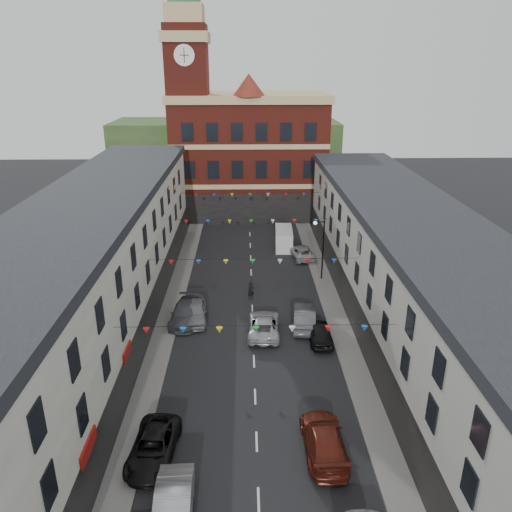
{
  "coord_description": "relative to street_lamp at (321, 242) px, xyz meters",
  "views": [
    {
      "loc": [
        -0.51,
        -30.1,
        19.65
      ],
      "look_at": [
        0.34,
        9.17,
        4.42
      ],
      "focal_mm": 35.0,
      "sensor_mm": 36.0,
      "label": 1
    }
  ],
  "objects": [
    {
      "name": "moving_car",
      "position": [
        -5.71,
        -10.05,
        -3.19
      ],
      "size": [
        2.62,
        5.26,
        1.43
      ],
      "primitive_type": "imported",
      "rotation": [
        0.0,
        0.0,
        3.09
      ],
      "color": "#B0B2B7",
      "rests_on": "ground"
    },
    {
      "name": "pavement_left",
      "position": [
        -13.45,
        -12.0,
        -3.83
      ],
      "size": [
        1.8,
        64.0,
        0.15
      ],
      "primitive_type": "cube",
      "color": "#605E5B",
      "rests_on": "ground"
    },
    {
      "name": "car_left_b",
      "position": [
        -10.46,
        -27.08,
        -3.11
      ],
      "size": [
        1.87,
        4.89,
        1.59
      ],
      "primitive_type": "imported",
      "rotation": [
        0.0,
        0.0,
        0.04
      ],
      "color": "#9B9DA3",
      "rests_on": "ground"
    },
    {
      "name": "car_right_d",
      "position": [
        -1.51,
        -11.33,
        -3.2
      ],
      "size": [
        1.71,
        4.17,
        1.42
      ],
      "primitive_type": "imported",
      "rotation": [
        0.0,
        0.0,
        3.13
      ],
      "color": "black",
      "rests_on": "ground"
    },
    {
      "name": "clock_tower",
      "position": [
        -14.05,
        21.0,
        11.03
      ],
      "size": [
        5.6,
        5.6,
        30.0
      ],
      "color": "maroon",
      "rests_on": "ground"
    },
    {
      "name": "car_left_e",
      "position": [
        -11.24,
        -7.86,
        -3.11
      ],
      "size": [
        2.21,
        4.78,
        1.59
      ],
      "primitive_type": "imported",
      "rotation": [
        0.0,
        0.0,
        0.07
      ],
      "color": "gray",
      "rests_on": "ground"
    },
    {
      "name": "white_van",
      "position": [
        -2.75,
        9.28,
        -2.83
      ],
      "size": [
        2.07,
        4.94,
        2.15
      ],
      "primitive_type": "cube",
      "rotation": [
        0.0,
        0.0,
        -0.04
      ],
      "color": "silver",
      "rests_on": "ground"
    },
    {
      "name": "terrace_right",
      "position": [
        5.23,
        -13.0,
        0.95
      ],
      "size": [
        8.4,
        56.0,
        9.7
      ],
      "color": "beige",
      "rests_on": "ground"
    },
    {
      "name": "pedestrian",
      "position": [
        -6.64,
        -4.1,
        -3.1
      ],
      "size": [
        0.67,
        0.53,
        1.61
      ],
      "primitive_type": "imported",
      "rotation": [
        0.0,
        0.0,
        0.28
      ],
      "color": "black",
      "rests_on": "ground"
    },
    {
      "name": "civic_building",
      "position": [
        -6.55,
        23.95,
        4.23
      ],
      "size": [
        20.6,
        13.3,
        18.5
      ],
      "color": "maroon",
      "rests_on": "ground"
    },
    {
      "name": "pavement_right",
      "position": [
        0.35,
        -12.0,
        -3.83
      ],
      "size": [
        1.8,
        64.0,
        0.15
      ],
      "primitive_type": "cube",
      "color": "#605E5B",
      "rests_on": "ground"
    },
    {
      "name": "car_left_d",
      "position": [
        -12.05,
        -8.0,
        -3.17
      ],
      "size": [
        2.43,
        5.23,
        1.48
      ],
      "primitive_type": "imported",
      "rotation": [
        0.0,
        0.0,
        -0.07
      ],
      "color": "#404247",
      "rests_on": "ground"
    },
    {
      "name": "terrace_left",
      "position": [
        -18.33,
        -13.0,
        1.44
      ],
      "size": [
        8.4,
        56.0,
        10.7
      ],
      "color": "beige",
      "rests_on": "ground"
    },
    {
      "name": "distant_hill",
      "position": [
        -10.55,
        48.0,
        1.1
      ],
      "size": [
        40.0,
        14.0,
        10.0
      ],
      "primitive_type": "cube",
      "color": "#284821",
      "rests_on": "ground"
    },
    {
      "name": "street_lamp",
      "position": [
        0.0,
        0.0,
        0.0
      ],
      "size": [
        1.1,
        0.36,
        6.0
      ],
      "color": "black",
      "rests_on": "ground"
    },
    {
      "name": "car_right_e",
      "position": [
        -2.43,
        -9.01,
        -3.1
      ],
      "size": [
        2.23,
        5.02,
        1.6
      ],
      "primitive_type": "imported",
      "rotation": [
        0.0,
        0.0,
        3.03
      ],
      "color": "#4F5157",
      "rests_on": "ground"
    },
    {
      "name": "car_left_c",
      "position": [
        -12.05,
        -23.05,
        -3.22
      ],
      "size": [
        2.61,
        5.08,
        1.37
      ],
      "primitive_type": "imported",
      "rotation": [
        0.0,
        0.0,
        -0.07
      ],
      "color": "black",
      "rests_on": "ground"
    },
    {
      "name": "ground",
      "position": [
        -6.55,
        -14.0,
        -3.9
      ],
      "size": [
        160.0,
        160.0,
        0.0
      ],
      "primitive_type": "plane",
      "color": "black",
      "rests_on": "ground"
    },
    {
      "name": "car_right_c",
      "position": [
        -2.95,
        -22.82,
        -3.13
      ],
      "size": [
        2.25,
        5.36,
        1.55
      ],
      "primitive_type": "imported",
      "rotation": [
        0.0,
        0.0,
        3.16
      ],
      "color": "#5A1D12",
      "rests_on": "ground"
    },
    {
      "name": "car_right_f",
      "position": [
        -1.05,
        5.93,
        -3.26
      ],
      "size": [
        2.75,
        4.89,
        1.29
      ],
      "primitive_type": "imported",
      "rotation": [
        0.0,
        0.0,
        3.28
      ],
      "color": "#A2A4A7",
      "rests_on": "ground"
    }
  ]
}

